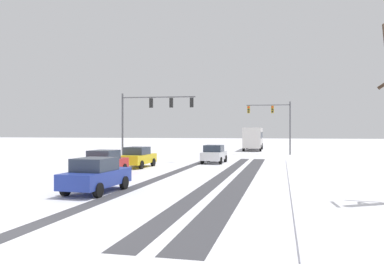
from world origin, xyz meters
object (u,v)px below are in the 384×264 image
Objects in this scene: car_yellow_cab_second at (138,157)px; traffic_signal_far_right at (275,117)px; car_white_lead at (214,154)px; bus_oncoming at (253,137)px; car_red_third at (105,162)px; traffic_signal_near_left at (152,111)px; car_blue_fourth at (96,175)px.

traffic_signal_far_right is at bearing 62.68° from car_yellow_cab_second.
car_white_lead is (-5.10, -14.38, -3.80)m from traffic_signal_far_right.
bus_oncoming is (-3.38, 10.90, -2.62)m from traffic_signal_far_right.
traffic_signal_far_right is 11.70m from bus_oncoming.
car_red_third is 37.03m from bus_oncoming.
car_yellow_cab_second is 5.51m from car_red_third.
traffic_signal_near_left and traffic_signal_far_right have the same top height.
traffic_signal_near_left is at bearing -129.47° from traffic_signal_far_right.
car_red_third is (-5.38, -11.04, 0.00)m from car_white_lead.
bus_oncoming is at bearing 107.22° from traffic_signal_far_right.
car_blue_fourth is at bearing -78.91° from traffic_signal_near_left.
traffic_signal_far_right is 15.73m from car_white_lead.
car_blue_fourth is (2.68, -12.43, 0.00)m from car_yellow_cab_second.
car_white_lead is 1.00× the size of car_yellow_cab_second.
traffic_signal_far_right reaches higher than car_yellow_cab_second.
traffic_signal_far_right reaches higher than car_blue_fourth.
bus_oncoming is at bearing 77.36° from car_yellow_cab_second.
car_blue_fourth is (-7.61, -32.35, -3.80)m from traffic_signal_far_right.
car_white_lead is (6.16, -0.71, -4.01)m from traffic_signal_near_left.
car_yellow_cab_second is (-10.29, -19.92, -3.80)m from traffic_signal_far_right.
car_yellow_cab_second is (-5.19, -5.53, 0.00)m from car_white_lead.
car_yellow_cab_second is at bearing -81.12° from traffic_signal_near_left.
car_blue_fourth is at bearing -103.23° from traffic_signal_far_right.
car_yellow_cab_second is 1.01× the size of car_red_third.
traffic_signal_near_left is at bearing 93.80° from car_red_third.
car_white_lead is at bearing 64.02° from car_red_third.
car_yellow_cab_second is at bearing -102.64° from bus_oncoming.
traffic_signal_far_right reaches higher than bus_oncoming.
car_red_third is (0.78, -11.75, -4.01)m from traffic_signal_near_left.
car_red_third is (-0.20, -5.51, 0.00)m from car_yellow_cab_second.
car_red_third is at bearing -112.41° from traffic_signal_far_right.
traffic_signal_near_left is 17.72m from traffic_signal_far_right.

